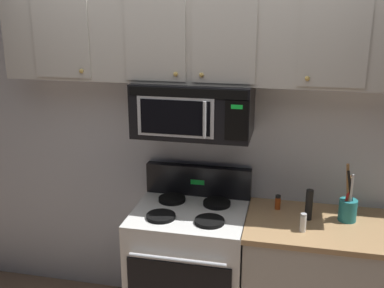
{
  "coord_description": "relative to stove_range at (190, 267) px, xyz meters",
  "views": [
    {
      "loc": [
        0.62,
        -2.32,
        2.24
      ],
      "look_at": [
        0.0,
        0.49,
        1.35
      ],
      "focal_mm": 43.04,
      "sensor_mm": 36.0,
      "label": 1
    }
  ],
  "objects": [
    {
      "name": "utensil_crock_teal",
      "position": [
        1.01,
        0.08,
        0.53
      ],
      "size": [
        0.11,
        0.11,
        0.39
      ],
      "color": "teal",
      "rests_on": "counter_segment"
    },
    {
      "name": "pepper_mill",
      "position": [
        0.77,
        0.05,
        0.53
      ],
      "size": [
        0.05,
        0.05,
        0.2
      ],
      "primitive_type": "cylinder",
      "color": "black",
      "rests_on": "counter_segment"
    },
    {
      "name": "stove_range",
      "position": [
        0.0,
        0.0,
        0.0
      ],
      "size": [
        0.76,
        0.69,
        1.12
      ],
      "color": "white",
      "rests_on": "ground_plane"
    },
    {
      "name": "upper_cabinets",
      "position": [
        -0.0,
        0.15,
        1.56
      ],
      "size": [
        2.5,
        0.36,
        0.55
      ],
      "color": "#BCB7AD"
    },
    {
      "name": "counter_segment",
      "position": [
        0.84,
        0.01,
        -0.02
      ],
      "size": [
        0.93,
        0.65,
        0.9
      ],
      "color": "#BCB7AD",
      "rests_on": "ground_plane"
    },
    {
      "name": "spice_jar",
      "position": [
        0.57,
        0.16,
        0.48
      ],
      "size": [
        0.04,
        0.04,
        0.1
      ],
      "color": "#C64C19",
      "rests_on": "counter_segment"
    },
    {
      "name": "salt_shaker",
      "position": [
        0.73,
        -0.13,
        0.49
      ],
      "size": [
        0.04,
        0.04,
        0.12
      ],
      "color": "white",
      "rests_on": "counter_segment"
    },
    {
      "name": "over_range_microwave",
      "position": [
        -0.0,
        0.12,
        1.11
      ],
      "size": [
        0.76,
        0.43,
        0.35
      ],
      "color": "black"
    },
    {
      "name": "back_wall",
      "position": [
        0.0,
        0.37,
        0.88
      ],
      "size": [
        5.2,
        0.1,
        2.7
      ],
      "primitive_type": "cube",
      "color": "silver",
      "rests_on": "ground_plane"
    }
  ]
}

